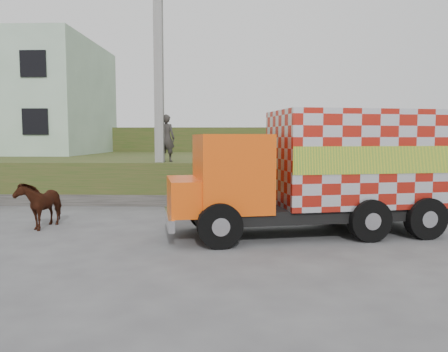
{
  "coord_description": "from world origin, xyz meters",
  "views": [
    {
      "loc": [
        1.79,
        -10.78,
        2.36
      ],
      "look_at": [
        1.39,
        1.3,
        1.3
      ],
      "focal_mm": 35.0,
      "sensor_mm": 36.0,
      "label": 1
    }
  ],
  "objects_px": {
    "cargo_truck": "(322,171)",
    "cow": "(41,204)",
    "utility_pole": "(159,89)",
    "pedestrian": "(167,138)"
  },
  "relations": [
    {
      "from": "cargo_truck",
      "to": "cow",
      "type": "height_order",
      "value": "cargo_truck"
    },
    {
      "from": "cow",
      "to": "utility_pole",
      "type": "bearing_deg",
      "value": 64.91
    },
    {
      "from": "cargo_truck",
      "to": "cow",
      "type": "relative_size",
      "value": 4.77
    },
    {
      "from": "cargo_truck",
      "to": "pedestrian",
      "type": "distance_m",
      "value": 6.76
    },
    {
      "from": "utility_pole",
      "to": "pedestrian",
      "type": "bearing_deg",
      "value": 45.81
    },
    {
      "from": "pedestrian",
      "to": "cargo_truck",
      "type": "bearing_deg",
      "value": 151.3
    },
    {
      "from": "cow",
      "to": "cargo_truck",
      "type": "bearing_deg",
      "value": 1.41
    },
    {
      "from": "cargo_truck",
      "to": "pedestrian",
      "type": "xyz_separation_m",
      "value": [
        -4.63,
        4.85,
        0.79
      ]
    },
    {
      "from": "cow",
      "to": "pedestrian",
      "type": "relative_size",
      "value": 0.87
    },
    {
      "from": "cargo_truck",
      "to": "pedestrian",
      "type": "relative_size",
      "value": 4.17
    }
  ]
}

